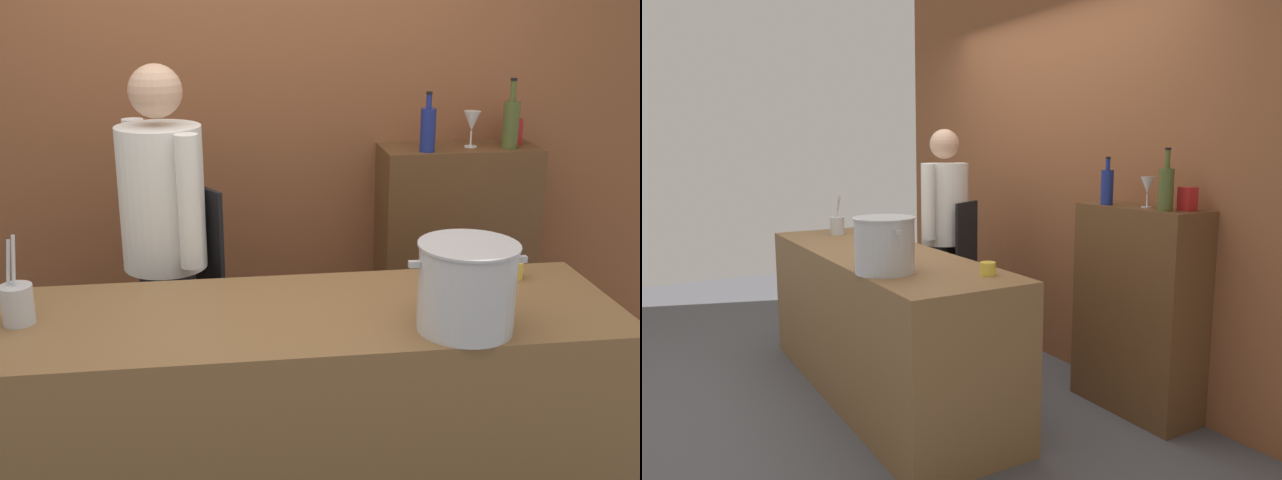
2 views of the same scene
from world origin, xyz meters
TOP-DOWN VIEW (x-y plane):
  - brick_back_panel at (0.00, 1.40)m, footprint 4.40×0.10m
  - prep_counter at (0.00, 0.00)m, footprint 2.32×0.70m
  - bar_cabinet at (0.98, 1.19)m, footprint 0.76×0.32m
  - chef at (-0.41, 0.69)m, footprint 0.41×0.47m
  - stockpot_large at (0.57, -0.21)m, footprint 0.38×0.32m
  - utensil_crock at (-0.84, 0.03)m, footprint 0.10×0.10m
  - butter_jar at (0.89, 0.21)m, footprint 0.08×0.08m
  - wine_bottle_olive at (1.20, 1.12)m, footprint 0.08×0.08m
  - wine_bottle_cobalt at (0.79, 1.10)m, footprint 0.07×0.07m
  - wine_glass_tall at (1.02, 1.17)m, footprint 0.08×0.08m
  - spice_tin_red at (1.25, 1.23)m, footprint 0.07×0.07m

SIDE VIEW (x-z plane):
  - prep_counter at x=0.00m, z-range 0.00..0.90m
  - bar_cabinet at x=0.98m, z-range 0.00..1.20m
  - butter_jar at x=0.89m, z-range 0.90..0.97m
  - chef at x=-0.41m, z-range 0.13..1.79m
  - utensil_crock at x=-0.84m, z-range 0.82..1.12m
  - stockpot_large at x=0.57m, z-range 0.90..1.19m
  - spice_tin_red at x=1.25m, z-range 1.20..1.33m
  - wine_bottle_cobalt at x=0.79m, z-range 1.17..1.45m
  - wine_glass_tall at x=1.02m, z-range 1.24..1.41m
  - wine_bottle_olive at x=1.20m, z-range 1.16..1.49m
  - brick_back_panel at x=0.00m, z-range 0.00..3.00m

